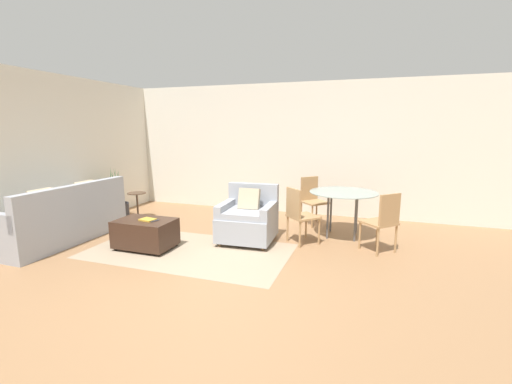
# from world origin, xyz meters

# --- Properties ---
(ground_plane) EXTENTS (20.00, 20.00, 0.00)m
(ground_plane) POSITION_xyz_m (0.00, 0.00, 0.00)
(ground_plane) COLOR #936B47
(wall_back) EXTENTS (12.00, 0.06, 2.75)m
(wall_back) POSITION_xyz_m (0.00, 3.64, 1.38)
(wall_back) COLOR silver
(wall_back) RESTS_ON ground_plane
(wall_left) EXTENTS (0.06, 12.00, 2.75)m
(wall_left) POSITION_xyz_m (-3.40, 1.50, 1.38)
(wall_left) COLOR silver
(wall_left) RESTS_ON ground_plane
(area_rug) EXTENTS (2.99, 1.62, 0.01)m
(area_rug) POSITION_xyz_m (-0.62, 0.75, 0.00)
(area_rug) COLOR gray
(area_rug) RESTS_ON ground_plane
(couch) EXTENTS (0.92, 2.09, 0.94)m
(couch) POSITION_xyz_m (-2.82, 0.52, 0.32)
(couch) COLOR #999EA8
(couch) RESTS_ON ground_plane
(armchair) EXTENTS (0.89, 0.88, 0.90)m
(armchair) POSITION_xyz_m (0.06, 1.48, 0.36)
(armchair) COLOR #999EA8
(armchair) RESTS_ON ground_plane
(ottoman) EXTENTS (0.86, 0.57, 0.45)m
(ottoman) POSITION_xyz_m (-1.30, 0.65, 0.24)
(ottoman) COLOR #382319
(ottoman) RESTS_ON ground_plane
(book_stack) EXTENTS (0.24, 0.20, 0.02)m
(book_stack) POSITION_xyz_m (-1.25, 0.65, 0.46)
(book_stack) COLOR gold
(book_stack) RESTS_ON ottoman
(tv_remote_primary) EXTENTS (0.08, 0.15, 0.01)m
(tv_remote_primary) POSITION_xyz_m (-1.12, 0.64, 0.45)
(tv_remote_primary) COLOR #333338
(tv_remote_primary) RESTS_ON ottoman
(potted_plant) EXTENTS (0.43, 0.43, 1.04)m
(potted_plant) POSITION_xyz_m (-3.05, 2.11, 0.23)
(potted_plant) COLOR #333338
(potted_plant) RESTS_ON ground_plane
(side_table) EXTENTS (0.37, 0.37, 0.53)m
(side_table) POSITION_xyz_m (-2.56, 2.09, 0.37)
(side_table) COLOR #4C3828
(side_table) RESTS_ON ground_plane
(dining_table) EXTENTS (1.13, 1.13, 0.77)m
(dining_table) POSITION_xyz_m (1.49, 2.23, 0.68)
(dining_table) COLOR #8C9E99
(dining_table) RESTS_ON ground_plane
(dining_chair_near_left) EXTENTS (0.59, 0.59, 0.90)m
(dining_chair_near_left) POSITION_xyz_m (0.86, 1.61, 0.52)
(dining_chair_near_left) COLOR tan
(dining_chair_near_left) RESTS_ON ground_plane
(dining_chair_near_right) EXTENTS (0.59, 0.59, 0.90)m
(dining_chair_near_right) POSITION_xyz_m (2.11, 1.61, 0.52)
(dining_chair_near_right) COLOR tan
(dining_chair_near_right) RESTS_ON ground_plane
(dining_chair_far_left) EXTENTS (0.59, 0.59, 0.90)m
(dining_chair_far_left) POSITION_xyz_m (0.86, 2.86, 0.52)
(dining_chair_far_left) COLOR tan
(dining_chair_far_left) RESTS_ON ground_plane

